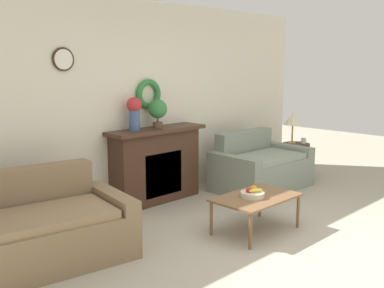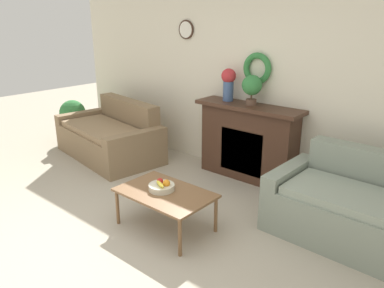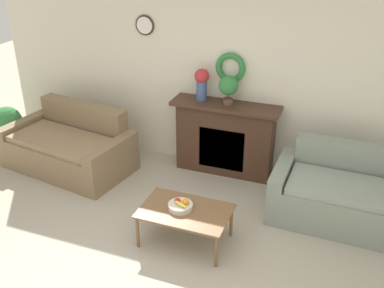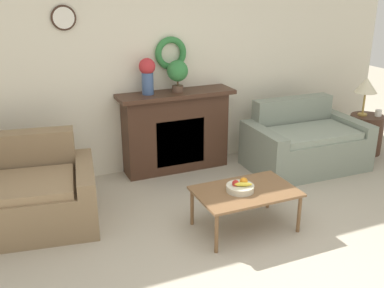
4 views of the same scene
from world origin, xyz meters
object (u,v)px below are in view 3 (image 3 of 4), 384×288
Objects in this scene: coffee_table at (185,213)px; loveseat_right at (337,194)px; vase_on_mantel_left at (202,82)px; fruit_bowl at (181,206)px; potted_plant_on_mantel at (228,87)px; fireplace at (225,138)px; potted_plant_floor_by_couch at (8,126)px; couch_left at (70,147)px.

loveseat_right is at bearing 35.40° from coffee_table.
loveseat_right is 3.45× the size of vase_on_mantel_left.
potted_plant_on_mantel is at bearing 89.40° from fruit_bowl.
fireplace is 3.27m from potted_plant_floor_by_couch.
fireplace is at bearing -0.92° from vase_on_mantel_left.
potted_plant_floor_by_couch is (-3.22, 1.04, -0.02)m from fruit_bowl.
fruit_bowl is 0.69× the size of potted_plant_on_mantel.
coffee_table is 1.86m from potted_plant_on_mantel.
potted_plant_on_mantel is at bearing 160.75° from loveseat_right.
potted_plant_on_mantel reaches higher than coffee_table.
couch_left is 2.32m from fruit_bowl.
potted_plant_on_mantel reaches higher than fruit_bowl.
fruit_bowl is 0.62× the size of vase_on_mantel_left.
vase_on_mantel_left reaches higher than fireplace.
couch_left is at bearing 154.91° from fruit_bowl.
vase_on_mantel_left reaches higher than coffee_table.
fireplace is 5.45× the size of fruit_bowl.
fruit_bowl is 1.88m from vase_on_mantel_left.
loveseat_right is at bearing -20.65° from potted_plant_on_mantel.
couch_left is 1.98× the size of coffee_table.
fireplace is 0.75m from potted_plant_on_mantel.
loveseat_right is at bearing -20.79° from fireplace.
fireplace reaches higher than fruit_bowl.
couch_left is 4.97× the size of potted_plant_on_mantel.
couch_left reaches higher than potted_plant_floor_by_couch.
potted_plant_on_mantel reaches higher than loveseat_right.
coffee_table is 0.09m from fruit_bowl.
vase_on_mantel_left is at bearing 164.01° from loveseat_right.
fireplace reaches higher than loveseat_right.
coffee_table is at bearing -17.79° from potted_plant_floor_by_couch.
couch_left is at bearing -162.50° from fireplace.
loveseat_right is at bearing -17.39° from vase_on_mantel_left.
loveseat_right reaches higher than fruit_bowl.
coffee_table is 3.44m from potted_plant_floor_by_couch.
potted_plant_on_mantel is at bearing -28.65° from fireplace.
potted_plant_floor_by_couch reaches higher than fruit_bowl.
potted_plant_floor_by_couch is at bearing -173.83° from couch_left.
coffee_table is at bearing -76.00° from vase_on_mantel_left.
couch_left reaches higher than coffee_table.
couch_left is at bearing 155.28° from coffee_table.
couch_left is 2.41m from potted_plant_on_mantel.
loveseat_right is at bearing 0.13° from potted_plant_floor_by_couch.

